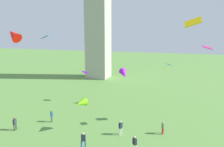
{
  "coord_description": "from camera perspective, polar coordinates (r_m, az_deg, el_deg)",
  "views": [
    {
      "loc": [
        8.73,
        -5.47,
        12.31
      ],
      "look_at": [
        1.6,
        17.26,
        7.65
      ],
      "focal_mm": 35.31,
      "sensor_mm": 36.0,
      "label": 1
    }
  ],
  "objects": [
    {
      "name": "person_5",
      "position": [
        31.67,
        -15.36,
        -10.43
      ],
      "size": [
        0.48,
        0.46,
        1.62
      ],
      "rotation": [
        0.0,
        0.0,
        2.44
      ],
      "color": "#51754C",
      "rests_on": "ground_plane"
    },
    {
      "name": "kite_flying_6",
      "position": [
        31.08,
        23.46,
        6.2
      ],
      "size": [
        1.38,
        1.25,
        0.51
      ],
      "rotation": [
        0.0,
        0.0,
        0.44
      ],
      "color": "#E01775"
    },
    {
      "name": "person_2",
      "position": [
        23.68,
        5.88,
        -17.48
      ],
      "size": [
        0.51,
        0.52,
        1.79
      ],
      "rotation": [
        0.0,
        0.0,
        5.46
      ],
      "color": "silver",
      "rests_on": "ground_plane"
    },
    {
      "name": "kite_flying_2",
      "position": [
        37.0,
        -24.18,
        9.17
      ],
      "size": [
        3.05,
        2.31,
        2.47
      ],
      "rotation": [
        0.0,
        0.0,
        4.41
      ],
      "color": "red"
    },
    {
      "name": "kite_flying_5",
      "position": [
        20.38,
        20.27,
        12.38
      ],
      "size": [
        1.43,
        1.04,
        1.02
      ],
      "rotation": [
        0.0,
        0.0,
        3.02
      ],
      "color": "yellow"
    },
    {
      "name": "kite_flying_4",
      "position": [
        39.16,
        -16.82,
        9.12
      ],
      "size": [
        1.48,
        1.1,
        0.72
      ],
      "rotation": [
        0.0,
        0.0,
        3.22
      ],
      "color": "#2370BD"
    },
    {
      "name": "person_0",
      "position": [
        24.39,
        -7.44,
        -16.59
      ],
      "size": [
        0.54,
        0.46,
        1.81
      ],
      "rotation": [
        0.0,
        0.0,
        3.64
      ],
      "color": "#235693",
      "rests_on": "ground_plane"
    },
    {
      "name": "kite_flying_8",
      "position": [
        36.21,
        3.12,
        -0.12
      ],
      "size": [
        2.19,
        2.43,
        1.89
      ],
      "rotation": [
        0.0,
        0.0,
        0.58
      ],
      "color": "#9C1BDA"
    },
    {
      "name": "kite_flying_3",
      "position": [
        28.36,
        14.65,
        2.21
      ],
      "size": [
        0.99,
        1.03,
        0.27
      ],
      "rotation": [
        0.0,
        0.0,
        5.42
      ],
      "color": "#2098E6"
    },
    {
      "name": "person_1",
      "position": [
        27.98,
        13.05,
        -13.28
      ],
      "size": [
        0.31,
        0.49,
        1.61
      ],
      "rotation": [
        0.0,
        0.0,
        1.39
      ],
      "color": "red",
      "rests_on": "ground_plane"
    },
    {
      "name": "kite_flying_1",
      "position": [
        27.26,
        -8.02,
        -7.6
      ],
      "size": [
        1.41,
        1.68,
        1.03
      ],
      "rotation": [
        0.0,
        0.0,
        5.97
      ],
      "color": "#6FD512"
    },
    {
      "name": "person_3",
      "position": [
        30.72,
        -23.87,
        -11.63
      ],
      "size": [
        0.29,
        0.52,
        1.68
      ],
      "rotation": [
        0.0,
        0.0,
        4.79
      ],
      "color": "#2D3338",
      "rests_on": "ground_plane"
    },
    {
      "name": "kite_flying_0",
      "position": [
        38.49,
        -6.99,
        0.32
      ],
      "size": [
        0.97,
        0.71,
        0.37
      ],
      "rotation": [
        0.0,
        0.0,
        3.17
      ],
      "color": "#6605B9"
    },
    {
      "name": "person_4",
      "position": [
        27.1,
        2.25,
        -13.63
      ],
      "size": [
        0.41,
        0.52,
        1.75
      ],
      "rotation": [
        0.0,
        0.0,
        1.2
      ],
      "color": "silver",
      "rests_on": "ground_plane"
    }
  ]
}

